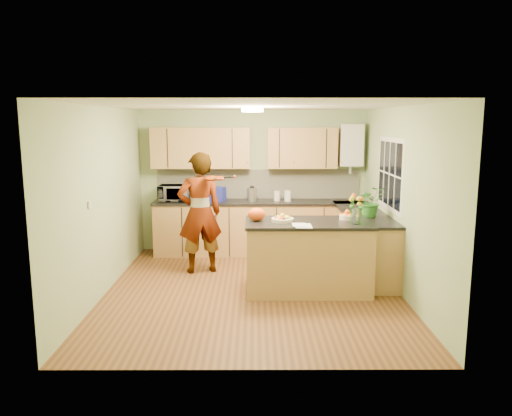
{
  "coord_description": "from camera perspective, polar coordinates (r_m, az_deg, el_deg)",
  "views": [
    {
      "loc": [
        0.03,
        -6.6,
        2.3
      ],
      "look_at": [
        0.05,
        0.5,
        1.07
      ],
      "focal_mm": 35.0,
      "sensor_mm": 36.0,
      "label": 1
    }
  ],
  "objects": [
    {
      "name": "wall_back",
      "position": [
        8.91,
        -0.36,
        3.09
      ],
      "size": [
        4.0,
        0.02,
        2.5
      ],
      "primitive_type": "cube",
      "color": "#94AB7A",
      "rests_on": "floor"
    },
    {
      "name": "orange_bag",
      "position": [
        6.75,
        0.06,
        -0.72
      ],
      "size": [
        0.24,
        0.21,
        0.18
      ],
      "primitive_type": "ellipsoid",
      "rotation": [
        0.0,
        0.0,
        0.02
      ],
      "color": "#E44E12",
      "rests_on": "peninsula_island"
    },
    {
      "name": "violinist",
      "position": [
        7.64,
        -6.44,
        -0.56
      ],
      "size": [
        0.78,
        0.63,
        1.85
      ],
      "primitive_type": "imported",
      "rotation": [
        0.0,
        0.0,
        3.45
      ],
      "color": "#E1B18A",
      "rests_on": "floor"
    },
    {
      "name": "ceiling_lamp",
      "position": [
        6.9,
        -0.42,
        11.19
      ],
      "size": [
        0.3,
        0.3,
        0.07
      ],
      "color": "#FFEABF",
      "rests_on": "ceiling"
    },
    {
      "name": "floor",
      "position": [
        6.99,
        -0.4,
        -9.35
      ],
      "size": [
        4.5,
        4.5,
        0.0
      ],
      "primitive_type": "plane",
      "color": "#563518",
      "rests_on": "ground"
    },
    {
      "name": "microwave",
      "position": [
        8.73,
        -9.36,
        1.69
      ],
      "size": [
        0.53,
        0.37,
        0.28
      ],
      "primitive_type": "imported",
      "rotation": [
        0.0,
        0.0,
        -0.06
      ],
      "color": "silver",
      "rests_on": "back_counter"
    },
    {
      "name": "wall_left",
      "position": [
        6.99,
        -17.05,
        0.77
      ],
      "size": [
        0.02,
        4.5,
        2.5
      ],
      "primitive_type": "cube",
      "color": "#94AB7A",
      "rests_on": "floor"
    },
    {
      "name": "peninsula_island",
      "position": [
        6.87,
        5.94,
        -5.51
      ],
      "size": [
        1.7,
        0.87,
        0.97
      ],
      "color": "#AA7444",
      "rests_on": "floor"
    },
    {
      "name": "jar_white",
      "position": [
        8.63,
        3.67,
        1.38
      ],
      "size": [
        0.13,
        0.13,
        0.18
      ],
      "primitive_type": "cylinder",
      "rotation": [
        0.0,
        0.0,
        0.12
      ],
      "color": "silver",
      "rests_on": "back_counter"
    },
    {
      "name": "blue_box",
      "position": [
        8.7,
        -4.57,
        1.62
      ],
      "size": [
        0.35,
        0.3,
        0.24
      ],
      "primitive_type": "cube",
      "rotation": [
        0.0,
        0.0,
        -0.32
      ],
      "color": "navy",
      "rests_on": "back_counter"
    },
    {
      "name": "wall_right",
      "position": [
        6.97,
        16.26,
        0.79
      ],
      "size": [
        0.02,
        4.5,
        2.5
      ],
      "primitive_type": "cube",
      "color": "#94AB7A",
      "rests_on": "floor"
    },
    {
      "name": "kettle",
      "position": [
        8.62,
        -0.45,
        1.64
      ],
      "size": [
        0.17,
        0.17,
        0.31
      ],
      "rotation": [
        0.0,
        0.0,
        0.13
      ],
      "color": "#B9B9BE",
      "rests_on": "back_counter"
    },
    {
      "name": "light_switch",
      "position": [
        6.41,
        -18.48,
        0.36
      ],
      "size": [
        0.02,
        0.09,
        0.09
      ],
      "primitive_type": "cube",
      "color": "silver",
      "rests_on": "wall_left"
    },
    {
      "name": "orange_bowl",
      "position": [
        6.97,
        10.39,
        -0.85
      ],
      "size": [
        0.22,
        0.22,
        0.13
      ],
      "color": "beige",
      "rests_on": "peninsula_island"
    },
    {
      "name": "papers",
      "position": [
        6.45,
        5.41,
        -2.02
      ],
      "size": [
        0.22,
        0.29,
        0.01
      ],
      "primitive_type": "cube",
      "color": "white",
      "rests_on": "peninsula_island"
    },
    {
      "name": "potted_plant",
      "position": [
        7.36,
        12.96,
        0.73
      ],
      "size": [
        0.45,
        0.4,
        0.45
      ],
      "primitive_type": "imported",
      "rotation": [
        0.0,
        0.0,
        0.13
      ],
      "color": "#2D7326",
      "rests_on": "right_counter"
    },
    {
      "name": "jar_cream",
      "position": [
        8.67,
        2.43,
        1.39
      ],
      "size": [
        0.13,
        0.13,
        0.17
      ],
      "primitive_type": "cylinder",
      "rotation": [
        0.0,
        0.0,
        -0.16
      ],
      "color": "beige",
      "rests_on": "back_counter"
    },
    {
      "name": "violin",
      "position": [
        7.33,
        -5.15,
        3.4
      ],
      "size": [
        0.63,
        0.54,
        0.16
      ],
      "primitive_type": null,
      "rotation": [
        0.17,
        0.0,
        -0.61
      ],
      "color": "#491404",
      "rests_on": "violinist"
    },
    {
      "name": "right_counter",
      "position": [
        7.85,
        12.15,
        -3.84
      ],
      "size": [
        0.62,
        2.24,
        0.94
      ],
      "color": "#AA7444",
      "rests_on": "floor"
    },
    {
      "name": "window_right",
      "position": [
        7.5,
        15.04,
        3.78
      ],
      "size": [
        0.01,
        1.3,
        1.05
      ],
      "color": "silver",
      "rests_on": "wall_right"
    },
    {
      "name": "back_counter",
      "position": [
        8.75,
        0.3,
        -2.22
      ],
      "size": [
        3.64,
        0.62,
        0.94
      ],
      "color": "#AA7444",
      "rests_on": "floor"
    },
    {
      "name": "splashback",
      "position": [
        8.91,
        0.29,
        2.76
      ],
      "size": [
        3.6,
        0.02,
        0.52
      ],
      "primitive_type": "cube",
      "color": "beige",
      "rests_on": "back_counter"
    },
    {
      "name": "fruit_dish",
      "position": [
        6.72,
        3.05,
        -1.19
      ],
      "size": [
        0.3,
        0.3,
        0.1
      ],
      "color": "beige",
      "rests_on": "peninsula_island"
    },
    {
      "name": "flower_vase",
      "position": [
        6.62,
        11.39,
        0.63
      ],
      "size": [
        0.24,
        0.24,
        0.44
      ],
      "rotation": [
        0.0,
        0.0,
        -0.27
      ],
      "color": "silver",
      "rests_on": "peninsula_island"
    },
    {
      "name": "wall_front",
      "position": [
        4.48,
        -0.53,
        -3.71
      ],
      "size": [
        4.0,
        0.02,
        2.5
      ],
      "primitive_type": "cube",
      "color": "#94AB7A",
      "rests_on": "floor"
    },
    {
      "name": "ceiling",
      "position": [
        6.61,
        -0.43,
        11.59
      ],
      "size": [
        4.0,
        4.5,
        0.02
      ],
      "primitive_type": "cube",
      "color": "silver",
      "rests_on": "wall_back"
    },
    {
      "name": "upper_cabinets",
      "position": [
        8.7,
        -1.53,
        6.88
      ],
      "size": [
        3.2,
        0.34,
        0.7
      ],
      "color": "#AA7444",
      "rests_on": "wall_back"
    },
    {
      "name": "boiler",
      "position": [
        8.86,
        10.78,
        7.07
      ],
      "size": [
        0.4,
        0.3,
        0.86
      ],
      "color": "silver",
      "rests_on": "wall_back"
    }
  ]
}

